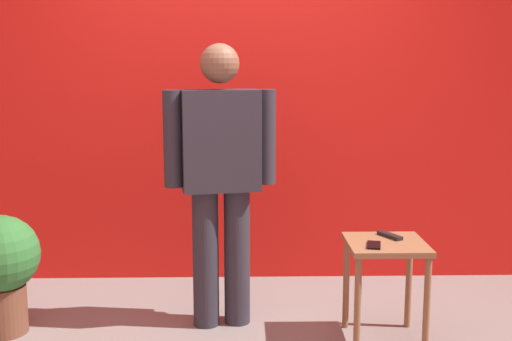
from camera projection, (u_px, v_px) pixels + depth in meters
The scene contains 6 objects.
back_wall_red at pixel (234, 89), 4.42m from camera, with size 4.63×0.12×2.70m, color red.
standing_person at pixel (221, 171), 3.62m from camera, with size 0.65×0.29×1.64m.
side_table at pixel (386, 262), 3.46m from camera, with size 0.42×0.42×0.57m.
cell_phone at pixel (374, 245), 3.36m from camera, with size 0.07×0.14×0.01m, color black.
tv_remote at pixel (390, 236), 3.53m from camera, with size 0.04×0.17×0.02m, color black.
potted_plant at pixel (1, 264), 3.57m from camera, with size 0.44×0.44×0.69m.
Camera 1 is at (0.06, -2.99, 1.52)m, focal length 44.48 mm.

